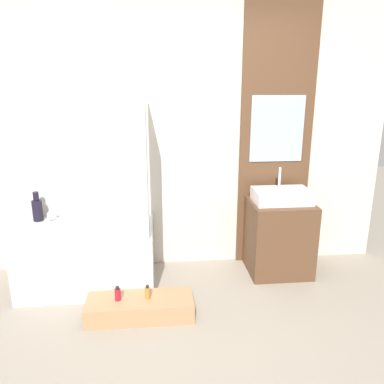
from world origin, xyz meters
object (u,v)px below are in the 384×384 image
(wooden_step_bench, at_px, (140,307))
(vase_tall_dark, at_px, (37,209))
(bottle_soap_primary, at_px, (118,294))
(bathtub, at_px, (89,256))
(bottle_soap_secondary, at_px, (148,293))
(vase_round_light, at_px, (52,215))
(sink, at_px, (282,196))

(wooden_step_bench, bearing_deg, vase_tall_dark, 139.72)
(wooden_step_bench, bearing_deg, bottle_soap_primary, 180.00)
(bathtub, xyz_separation_m, bottle_soap_primary, (0.31, -0.57, -0.07))
(wooden_step_bench, distance_m, bottle_soap_secondary, 0.15)
(wooden_step_bench, relative_size, bottle_soap_primary, 7.32)
(vase_round_light, distance_m, bottle_soap_primary, 1.14)
(wooden_step_bench, height_order, vase_round_light, vase_round_light)
(wooden_step_bench, xyz_separation_m, vase_round_light, (-0.85, 0.83, 0.52))
(bottle_soap_primary, bearing_deg, bottle_soap_secondary, 0.00)
(wooden_step_bench, xyz_separation_m, bottle_soap_primary, (-0.17, 0.00, 0.13))
(wooden_step_bench, relative_size, bottle_soap_secondary, 7.39)
(sink, xyz_separation_m, vase_round_light, (-2.20, 0.18, -0.19))
(sink, bearing_deg, vase_tall_dark, 175.61)
(sink, distance_m, bottle_soap_secondary, 1.55)
(bathtub, height_order, vase_tall_dark, vase_tall_dark)
(bathtub, bearing_deg, sink, 2.38)
(sink, relative_size, bottle_soap_secondary, 4.60)
(vase_round_light, bearing_deg, sink, -4.66)
(vase_tall_dark, bearing_deg, bathtub, -27.23)
(bathtub, distance_m, bottle_soap_secondary, 0.80)
(sink, height_order, bottle_soap_secondary, sink)
(vase_tall_dark, bearing_deg, vase_round_light, 0.38)
(bathtub, bearing_deg, bottle_soap_secondary, -46.35)
(bottle_soap_secondary, bearing_deg, bathtub, 133.65)
(bottle_soap_secondary, bearing_deg, wooden_step_bench, 180.00)
(vase_round_light, xyz_separation_m, bottle_soap_secondary, (0.92, -0.83, -0.39))
(wooden_step_bench, distance_m, vase_tall_dark, 1.41)
(sink, height_order, bottle_soap_primary, sink)
(bathtub, relative_size, vase_round_light, 12.70)
(bathtub, distance_m, vase_tall_dark, 0.68)
(sink, distance_m, vase_round_light, 2.21)
(bathtub, bearing_deg, vase_tall_dark, 152.77)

